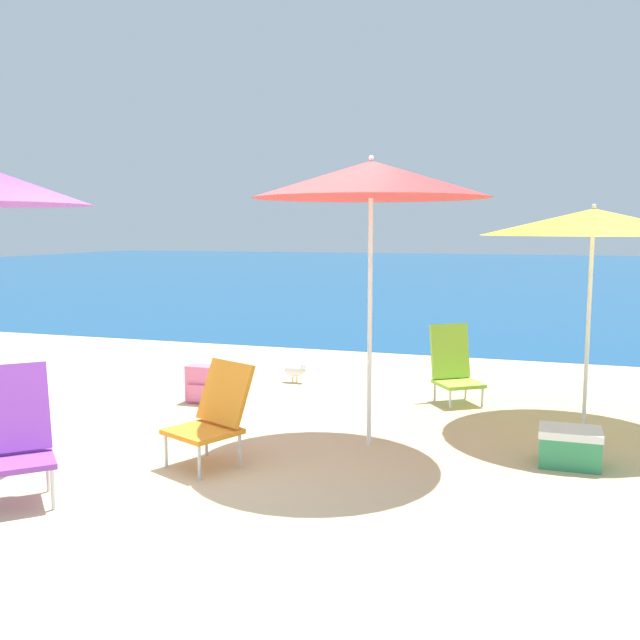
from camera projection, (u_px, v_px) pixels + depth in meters
name	position (u px, v px, depth m)	size (l,w,h in m)	color
ground_plane	(194.00, 472.00, 5.14)	(60.00, 60.00, 0.00)	#D1BA89
sea_water	(490.00, 271.00, 28.95)	(60.00, 40.00, 0.01)	navy
beach_umbrella_red	(371.00, 180.00, 5.49)	(1.85, 1.85, 2.30)	white
beach_umbrella_yellow	(593.00, 222.00, 6.18)	(1.94, 1.94, 1.96)	white
beach_chair_purple	(15.00, 432.00, 4.57)	(0.67, 0.68, 0.86)	silver
beach_chair_lime	(454.00, 365.00, 7.20)	(0.61, 0.62, 0.78)	silver
beach_chair_orange	(214.00, 412.00, 5.27)	(0.64, 0.68, 0.75)	silver
backpack_pink	(203.00, 384.00, 7.19)	(0.30, 0.23, 0.38)	pink
cooler_box	(570.00, 447.00, 5.26)	(0.45, 0.33, 0.28)	#338C59
seagull	(296.00, 370.00, 8.11)	(0.27, 0.11, 0.23)	gold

